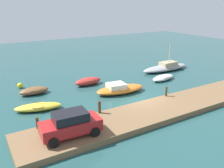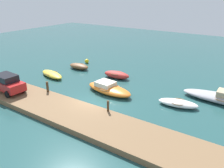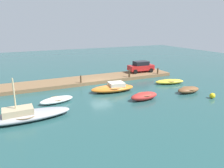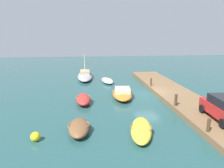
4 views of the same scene
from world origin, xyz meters
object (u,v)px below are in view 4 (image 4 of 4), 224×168
Objects in this scene: motorboat_orange at (122,93)px; mooring_post_mid_east at (151,82)px; rowboat_white at (107,81)px; mooring_post_mid_west at (176,100)px; sailboat_grey at (85,75)px; marker_buoy at (35,137)px; rowboat_red at (83,99)px; mooring_post_west at (209,125)px; parked_car at (224,108)px; dinghy_brown at (79,127)px; rowboat_yellow at (141,129)px.

mooring_post_mid_east is (2.62, -3.84, 0.45)m from motorboat_orange.
mooring_post_mid_west is (-11.02, -4.81, 0.64)m from rowboat_white.
sailboat_grey is 12.68× the size of marker_buoy.
sailboat_grey is 18.44m from marker_buoy.
marker_buoy is at bearing 154.37° from rowboat_red.
rowboat_white is at bearing -137.63° from sailboat_grey.
sailboat_grey is at bearing 22.34° from mooring_post_west.
marker_buoy reaches higher than rowboat_white.
parked_car is 6.79× the size of marker_buoy.
rowboat_red is 10.85m from mooring_post_west.
mooring_post_west reaches higher than rowboat_white.
motorboat_orange is at bearing -38.62° from marker_buoy.
parked_car is at bearing -90.70° from dinghy_brown.
rowboat_red reaches higher than rowboat_white.
mooring_post_mid_west reaches higher than mooring_post_west.
parked_car reaches higher than rowboat_white.
motorboat_orange is at bearing 41.38° from parked_car.
mooring_post_mid_west reaches higher than rowboat_red.
rowboat_yellow is 8.14m from motorboat_orange.
rowboat_yellow is at bearing 133.81° from mooring_post_mid_west.
dinghy_brown is at bearing 95.28° from rowboat_yellow.
rowboat_red is at bearing -1.88° from dinghy_brown.
sailboat_grey is 1.81× the size of rowboat_yellow.
sailboat_grey is 20.62m from mooring_post_west.
mooring_post_mid_east is at bearing -65.03° from rowboat_red.
mooring_post_mid_west is (3.15, -7.95, 0.58)m from dinghy_brown.
motorboat_orange is at bearing 177.96° from rowboat_white.
rowboat_red is 7.23m from marker_buoy.
rowboat_white is (14.17, -3.14, -0.06)m from dinghy_brown.
rowboat_white is 15.81m from parked_car.
mooring_post_mid_east is at bearing 14.81° from parked_car.
rowboat_yellow is 4.12× the size of mooring_post_mid_west.
rowboat_yellow is 0.77× the size of motorboat_orange.
rowboat_red is 5.50× the size of marker_buoy.
dinghy_brown is 4.06m from rowboat_yellow.
motorboat_orange is (-6.66, -0.96, 0.15)m from rowboat_white.
dinghy_brown reaches higher than rowboat_yellow.
mooring_post_mid_west is 6.98m from mooring_post_mid_east.
parked_car is (0.59, -6.00, 1.00)m from rowboat_yellow.
sailboat_grey reaches higher than mooring_post_mid_west.
parked_car is at bearing -51.77° from mooring_post_west.
rowboat_red is 3.53× the size of mooring_post_mid_east.
parked_car is at bearing -70.21° from rowboat_yellow.
rowboat_yellow is 7.56m from rowboat_red.
sailboat_grey is 7.45× the size of mooring_post_mid_west.
mooring_post_west is at bearing 131.56° from parked_car.
dinghy_brown is at bearing 157.23° from motorboat_orange.
rowboat_white is 4.22× the size of mooring_post_west.
motorboat_orange is at bearing 41.41° from mooring_post_mid_west.
mooring_post_west is 0.85× the size of mooring_post_mid_west.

